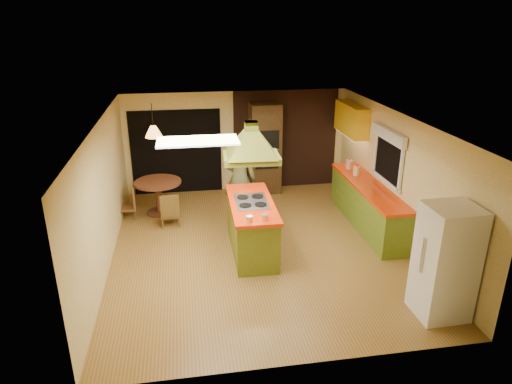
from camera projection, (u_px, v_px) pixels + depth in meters
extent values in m
plane|color=olive|center=(258.00, 247.00, 8.88)|extent=(6.50, 6.50, 0.00)
plane|color=beige|center=(237.00, 142.00, 11.42)|extent=(5.50, 0.00, 5.50)
plane|color=beige|center=(303.00, 281.00, 5.44)|extent=(5.50, 0.00, 5.50)
plane|color=beige|center=(104.00, 196.00, 8.02)|extent=(0.00, 6.50, 6.50)
plane|color=beige|center=(397.00, 179.00, 8.84)|extent=(0.00, 6.50, 6.50)
plane|color=silver|center=(258.00, 120.00, 7.97)|extent=(6.50, 6.50, 0.00)
cube|color=#381E14|center=(285.00, 140.00, 11.59)|extent=(2.64, 0.03, 2.50)
cube|color=black|center=(176.00, 152.00, 11.25)|extent=(2.20, 0.03, 2.10)
cube|color=olive|center=(367.00, 207.00, 9.65)|extent=(0.58, 3.00, 0.86)
cube|color=#E53807|center=(369.00, 186.00, 9.48)|extent=(0.62, 3.05, 0.06)
cube|color=yellow|center=(351.00, 119.00, 10.58)|extent=(0.34, 1.40, 0.70)
cube|color=black|center=(389.00, 158.00, 9.09)|extent=(0.03, 1.16, 0.96)
cube|color=white|center=(389.00, 135.00, 8.92)|extent=(0.10, 1.35, 0.22)
cube|color=white|center=(198.00, 141.00, 6.71)|extent=(1.20, 0.60, 0.03)
cube|color=olive|center=(252.00, 228.00, 8.59)|extent=(0.77, 1.93, 0.94)
cube|color=#EE3307|center=(252.00, 203.00, 8.41)|extent=(0.84, 2.02, 0.06)
cube|color=silver|center=(252.00, 202.00, 8.40)|extent=(0.59, 0.85, 0.02)
cube|color=#5E6519|center=(251.00, 158.00, 8.09)|extent=(1.03, 0.76, 0.12)
pyramid|color=#5E6519|center=(251.00, 130.00, 7.91)|extent=(1.03, 0.76, 0.45)
cube|color=#5E6519|center=(251.00, 126.00, 7.88)|extent=(0.22, 0.22, 0.14)
imported|color=#4C552D|center=(240.00, 179.00, 9.65)|extent=(0.81, 0.66, 1.93)
cube|color=white|center=(445.00, 262.00, 6.61)|extent=(0.73, 0.69, 1.75)
cube|color=#473117|center=(265.00, 149.00, 11.29)|extent=(0.75, 0.60, 2.24)
cube|color=black|center=(267.00, 140.00, 10.90)|extent=(0.58, 0.03, 0.45)
cube|color=black|center=(267.00, 160.00, 11.09)|extent=(0.58, 0.03, 0.45)
cylinder|color=brown|center=(158.00, 182.00, 10.11)|extent=(1.04, 1.04, 0.05)
cylinder|color=brown|center=(159.00, 197.00, 10.24)|extent=(0.14, 0.14, 0.72)
cylinder|color=brown|center=(160.00, 212.00, 10.37)|extent=(0.58, 0.58, 0.05)
cone|color=#FF9E3F|center=(154.00, 132.00, 9.69)|extent=(0.37, 0.37, 0.24)
cylinder|color=#F7EEC7|center=(356.00, 171.00, 9.99)|extent=(0.18, 0.18, 0.20)
cylinder|color=#F4DBC4|center=(349.00, 165.00, 10.41)|extent=(0.16, 0.16, 0.21)
cylinder|color=beige|center=(356.00, 172.00, 10.00)|extent=(0.13, 0.13, 0.17)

